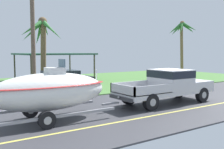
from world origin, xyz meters
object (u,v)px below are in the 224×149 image
Objects in this scene: palm_tree_near_right at (42,35)px; pickup_truck_towing at (170,84)px; palm_tree_far_left at (182,33)px; carport_awning at (53,54)px; utility_pole at (33,21)px; parked_sedan_near at (63,80)px; boat_on_trailer at (49,91)px.

pickup_truck_towing is at bearing -70.34° from palm_tree_near_right.
palm_tree_far_left is at bearing 39.07° from pickup_truck_towing.
utility_pole reaches higher than carport_awning.
pickup_truck_towing reaches higher than parked_sedan_near.
parked_sedan_near is 0.69× the size of carport_awning.
carport_awning reaches higher than pickup_truck_towing.
boat_on_trailer is 10.81m from palm_tree_near_right.
parked_sedan_near is at bearing -68.90° from palm_tree_near_right.
boat_on_trailer is at bearing -100.95° from utility_pole.
boat_on_trailer is 0.70× the size of utility_pole.
carport_awning is 9.96m from utility_pole.
boat_on_trailer is 21.03m from palm_tree_far_left.
boat_on_trailer is 5.91m from utility_pole.
utility_pole is at bearing -165.13° from palm_tree_far_left.
utility_pole is (-2.26, -5.10, 0.47)m from palm_tree_near_right.
parked_sedan_near is 0.80× the size of palm_tree_near_right.
parked_sedan_near is 0.72× the size of palm_tree_far_left.
carport_awning reaches higher than boat_on_trailer.
utility_pole reaches higher than palm_tree_far_left.
palm_tree_near_right is at bearing 111.10° from parked_sedan_near.
carport_awning is 13.72m from palm_tree_far_left.
utility_pole is (0.94, 4.84, 3.27)m from boat_on_trailer.
utility_pole is (-17.49, -4.64, -0.29)m from palm_tree_far_left.
boat_on_trailer reaches higher than pickup_truck_towing.
utility_pole is (-5.81, 4.84, 3.45)m from pickup_truck_towing.
palm_tree_far_left is (11.68, 9.48, 3.74)m from pickup_truck_towing.
palm_tree_far_left is at bearing 27.23° from boat_on_trailer.
palm_tree_far_left is (18.43, 9.48, 3.56)m from boat_on_trailer.
pickup_truck_towing is 10.97m from palm_tree_near_right.
utility_pole is at bearing 79.05° from boat_on_trailer.
boat_on_trailer is at bearing 180.00° from pickup_truck_towing.
utility_pole is at bearing -117.85° from carport_awning.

